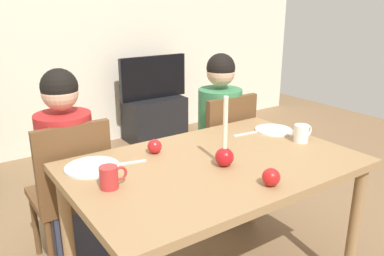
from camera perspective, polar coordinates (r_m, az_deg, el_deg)
The scene contains 17 objects.
back_wall at distance 4.14m, azimuth -19.80°, elevation 14.33°, with size 6.40×0.10×2.60m, color beige.
dining_table at distance 1.95m, azimuth 3.35°, elevation -7.20°, with size 1.40×0.90×0.75m.
chair_left at distance 2.29m, azimuth -17.21°, elevation -8.27°, with size 0.40×0.40×0.90m.
chair_right at distance 2.75m, azimuth 4.39°, elevation -2.95°, with size 0.40×0.40×0.90m.
person_left_child at distance 2.30m, azimuth -17.59°, elevation -6.67°, with size 0.30×0.30×1.17m.
person_right_child at distance 2.76m, azimuth 4.00°, elevation -1.64°, with size 0.30×0.30×1.17m.
tv_stand at distance 4.39m, azimuth -5.47°, elevation 1.35°, with size 0.64×0.40×0.48m, color black.
tv at distance 4.28m, azimuth -5.66°, elevation 7.39°, with size 0.79×0.05×0.46m.
candle_centerpiece at distance 1.85m, azimuth 4.79°, elevation -3.56°, with size 0.09×0.09×0.34m.
plate_left at distance 1.90m, azimuth -14.41°, elevation -5.56°, with size 0.25×0.25×0.01m, color silver.
plate_right at distance 2.40m, azimuth 11.85°, elevation -0.29°, with size 0.22×0.22×0.01m, color white.
mug_left at distance 1.67m, azimuth -11.95°, elevation -7.05°, with size 0.12×0.08×0.10m.
mug_right at distance 2.25m, azimuth 15.75°, elevation -0.75°, with size 0.13×0.08×0.10m.
fork_left at distance 1.91m, azimuth -9.36°, elevation -5.08°, with size 0.18×0.01×0.01m, color silver.
fork_right at distance 2.32m, azimuth 7.97°, elevation -0.83°, with size 0.18×0.01×0.01m, color silver.
apple_near_candle at distance 2.01m, azimuth -5.50°, elevation -2.68°, with size 0.07×0.07×0.07m, color red.
apple_by_left_plate at distance 1.69m, azimuth 11.51°, elevation -7.06°, with size 0.08×0.08×0.08m, color red.
Camera 1 is at (-1.09, -1.39, 1.50)m, focal length 36.44 mm.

